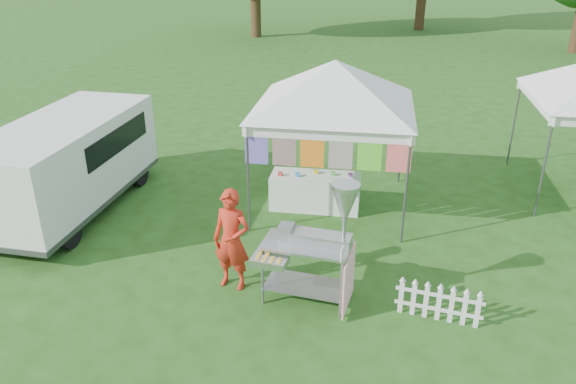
# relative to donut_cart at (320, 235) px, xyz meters

# --- Properties ---
(ground) EXTENTS (120.00, 120.00, 0.00)m
(ground) POSITION_rel_donut_cart_xyz_m (-0.13, 0.01, -1.18)
(ground) COLOR #244313
(ground) RESTS_ON ground
(canopy_main) EXTENTS (4.24, 4.24, 3.45)m
(canopy_main) POSITION_rel_donut_cart_xyz_m (-0.13, 3.50, 1.81)
(canopy_main) COLOR #59595E
(canopy_main) RESTS_ON ground
(donut_cart) EXTENTS (1.54, 0.95, 2.00)m
(donut_cart) POSITION_rel_donut_cart_xyz_m (0.00, 0.00, 0.00)
(donut_cart) COLOR gray
(donut_cart) RESTS_ON ground
(vendor) EXTENTS (0.68, 0.51, 1.67)m
(vendor) POSITION_rel_donut_cart_xyz_m (-1.40, 0.25, -0.34)
(vendor) COLOR red
(vendor) RESTS_ON ground
(cargo_van) EXTENTS (2.01, 4.57, 1.86)m
(cargo_van) POSITION_rel_donut_cart_xyz_m (-5.32, 2.53, -0.17)
(cargo_van) COLOR silver
(cargo_van) RESTS_ON ground
(picket_fence) EXTENTS (1.24, 0.25, 0.56)m
(picket_fence) POSITION_rel_donut_cart_xyz_m (1.75, -0.14, -0.89)
(picket_fence) COLOR silver
(picket_fence) RESTS_ON ground
(display_table) EXTENTS (1.80, 0.70, 0.71)m
(display_table) POSITION_rel_donut_cart_xyz_m (-0.44, 3.28, -0.82)
(display_table) COLOR white
(display_table) RESTS_ON ground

